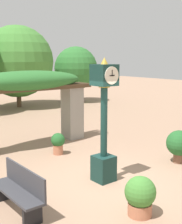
# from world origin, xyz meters

# --- Properties ---
(ground_plane) EXTENTS (60.00, 60.00, 0.00)m
(ground_plane) POSITION_xyz_m (0.00, 0.00, 0.00)
(ground_plane) COLOR #9E7A60
(pedestal_clock) EXTENTS (0.50, 0.55, 3.05)m
(pedestal_clock) POSITION_xyz_m (0.01, 0.12, 1.47)
(pedestal_clock) COLOR #14332D
(pedestal_clock) RESTS_ON ground
(pergola) EXTENTS (4.87, 1.22, 2.60)m
(pergola) POSITION_xyz_m (0.00, 4.00, 1.88)
(pergola) COLOR gray
(pergola) RESTS_ON ground
(potted_plant_near_left) EXTENTS (0.44, 0.44, 0.69)m
(potted_plant_near_left) POSITION_xyz_m (0.29, 2.63, 0.39)
(potted_plant_near_left) COLOR #B26B4C
(potted_plant_near_left) RESTS_ON ground
(potted_plant_near_right) EXTENTS (0.62, 0.62, 0.79)m
(potted_plant_near_right) POSITION_xyz_m (-0.58, -1.63, 0.42)
(potted_plant_near_right) COLOR #B26B4C
(potted_plant_near_right) RESTS_ON ground
(potted_plant_far_left) EXTENTS (0.74, 0.74, 0.96)m
(potted_plant_far_left) POSITION_xyz_m (2.59, -0.24, 0.56)
(potted_plant_far_left) COLOR brown
(potted_plant_far_left) RESTS_ON ground
(park_bench) EXTENTS (0.42, 1.64, 0.89)m
(park_bench) POSITION_xyz_m (-2.33, 0.00, 0.44)
(park_bench) COLOR #38383D
(park_bench) RESTS_ON ground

